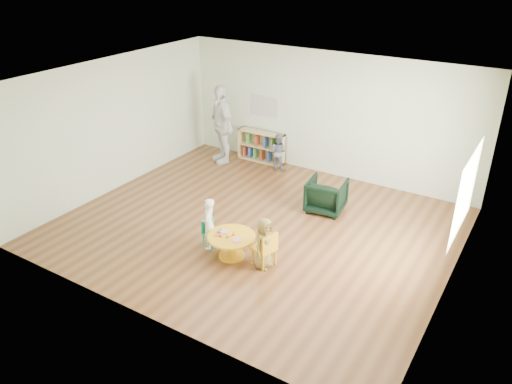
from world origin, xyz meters
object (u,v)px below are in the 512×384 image
kid_chair_left (211,232)px  child_right (264,243)px  activity_table (231,242)px  bookshelf (261,146)px  toddler (278,152)px  armchair (326,195)px  adult_caretaker (221,124)px  child_left (209,224)px  kid_chair_right (266,248)px

kid_chair_left → child_right: bearing=99.1°
activity_table → bookshelf: bearing=114.5°
kid_chair_left → toddler: size_ratio=0.57×
kid_chair_left → armchair: (1.17, 2.27, 0.06)m
activity_table → adult_caretaker: 4.31m
activity_table → kid_chair_left: bearing=169.7°
child_right → toddler: size_ratio=1.01×
armchair → child_left: (-1.17, -2.32, 0.14)m
toddler → adult_caretaker: size_ratio=0.47×
bookshelf → armchair: size_ratio=1.63×
armchair → kid_chair_left: bearing=55.5°
child_left → kid_chair_right: bearing=66.9°
bookshelf → toddler: bearing=-23.4°
bookshelf → child_right: child_right is taller
bookshelf → toddler: 0.68m
activity_table → armchair: (0.67, 2.36, 0.05)m
child_left → toddler: (-0.67, 3.62, -0.02)m
kid_chair_right → armchair: bearing=16.2°
activity_table → toddler: 3.85m
child_left → adult_caretaker: (-2.08, 3.34, 0.48)m
kid_chair_right → bookshelf: bookshelf is taller
kid_chair_right → bookshelf: size_ratio=0.52×
bookshelf → child_left: child_left is taller
bookshelf → armchair: bookshelf is taller
kid_chair_left → child_right: 1.14m
kid_chair_left → child_right: child_right is taller
activity_table → child_right: size_ratio=0.91×
activity_table → kid_chair_left: 0.51m
kid_chair_left → adult_caretaker: 3.95m
bookshelf → activity_table: bearing=-65.5°
child_right → kid_chair_right: bearing=-7.3°
child_left → adult_caretaker: 3.97m
kid_chair_left → toddler: 3.63m
kid_chair_left → toddler: toddler is taller
adult_caretaker → kid_chair_right: bearing=-13.3°
kid_chair_right → bookshelf: bearing=49.2°
activity_table → bookshelf: (-1.79, 3.93, 0.08)m
child_left → adult_caretaker: size_ratio=0.50×
kid_chair_left → armchair: 2.56m
kid_chair_right → child_right: (-0.01, -0.04, 0.11)m
kid_chair_left → adult_caretaker: size_ratio=0.27×
armchair → bookshelf: bearing=-39.7°
toddler → kid_chair_right: bearing=112.7°
child_left → child_right: 1.12m
toddler → activity_table: bearing=103.7°
bookshelf → kid_chair_right: bearing=-57.8°
activity_table → toddler: size_ratio=0.91×
armchair → child_right: bearing=81.7°
bookshelf → adult_caretaker: size_ratio=0.63×
activity_table → bookshelf: bookshelf is taller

